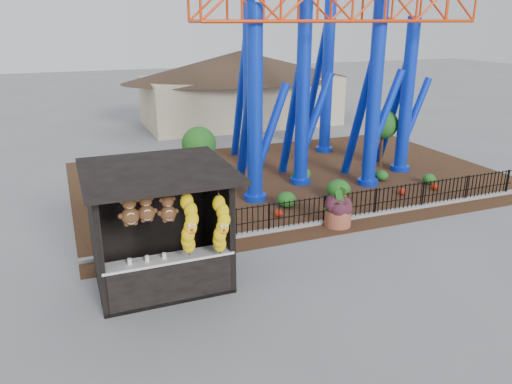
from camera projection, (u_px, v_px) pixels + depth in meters
name	position (u px, v px, depth m)	size (l,w,h in m)	color
ground	(286.00, 280.00, 13.05)	(120.00, 120.00, 0.00)	slate
mulch_bed	(292.00, 178.00, 21.47)	(18.00, 12.00, 0.02)	#331E11
curb	(355.00, 217.00, 17.06)	(18.00, 0.18, 0.12)	gray
prize_booth	(162.00, 231.00, 12.33)	(3.50, 3.40, 3.12)	black
picket_fence	(378.00, 202.00, 17.23)	(12.20, 0.06, 1.00)	black
roller_coaster	(319.00, 20.00, 19.94)	(11.00, 6.37, 10.82)	#0C2ED0
terracotta_planter	(338.00, 217.00, 16.42)	(0.88, 0.88, 0.58)	#995037
planter_foliage	(339.00, 200.00, 16.22)	(0.70, 0.70, 0.64)	#381620
potted_plant	(335.00, 213.00, 16.32)	(0.85, 0.74, 0.95)	#1B5519
landscaping	(334.00, 185.00, 19.51)	(7.69, 3.85, 0.73)	#1C5218
pavilion	(240.00, 76.00, 31.69)	(15.00, 15.00, 4.80)	#BFAD8C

